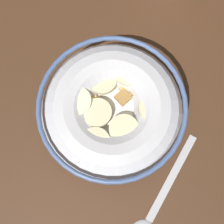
{
  "coord_description": "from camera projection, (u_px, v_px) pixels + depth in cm",
  "views": [
    {
      "loc": [
        7.87,
        -2.53,
        41.53
      ],
      "look_at": [
        0.0,
        0.0,
        3.0
      ],
      "focal_mm": 49.23,
      "sensor_mm": 36.0,
      "label": 1
    }
  ],
  "objects": [
    {
      "name": "ground_plane",
      "position": [
        112.0,
        118.0,
        0.43
      ],
      "size": [
        125.05,
        125.05,
        2.0
      ],
      "primitive_type": "cube",
      "color": "#472B19"
    },
    {
      "name": "cereal_bowl",
      "position": [
        112.0,
        111.0,
        0.39
      ],
      "size": [
        18.11,
        18.11,
        6.48
      ],
      "color": "silver",
      "rests_on": "ground_plane"
    },
    {
      "name": "spoon",
      "position": [
        150.0,
        219.0,
        0.39
      ],
      "size": [
        12.94,
        14.03,
        0.8
      ],
      "color": "#B7B7BC",
      "rests_on": "ground_plane"
    }
  ]
}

